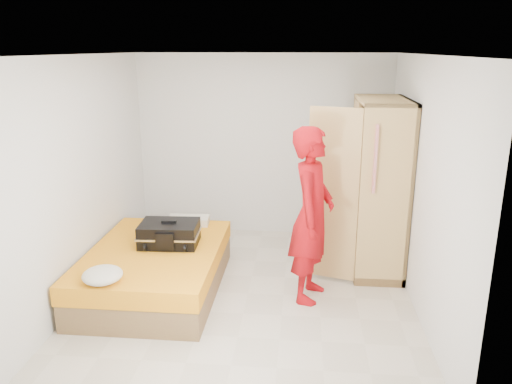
# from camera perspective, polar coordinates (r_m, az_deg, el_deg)

# --- Properties ---
(room) EXTENTS (4.00, 4.02, 2.60)m
(room) POSITION_cam_1_polar(r_m,az_deg,el_deg) (5.26, -0.99, 1.13)
(room) COLOR beige
(room) RESTS_ON ground
(bed) EXTENTS (1.42, 2.02, 0.50)m
(bed) POSITION_cam_1_polar(r_m,az_deg,el_deg) (5.82, -11.39, -8.67)
(bed) COLOR olive
(bed) RESTS_ON ground
(wardrobe) EXTENTS (1.15, 1.20, 2.10)m
(wardrobe) POSITION_cam_1_polar(r_m,az_deg,el_deg) (6.21, 13.39, 0.15)
(wardrobe) COLOR #E5C06F
(wardrobe) RESTS_ON ground
(person) EXTENTS (0.59, 0.78, 1.90)m
(person) POSITION_cam_1_polar(r_m,az_deg,el_deg) (5.34, 6.40, -2.65)
(person) COLOR #B50B0F
(person) RESTS_ON ground
(suitcase) EXTENTS (0.69, 0.53, 0.29)m
(suitcase) POSITION_cam_1_polar(r_m,az_deg,el_deg) (5.78, -9.88, -4.72)
(suitcase) COLOR black
(suitcase) RESTS_ON bed
(round_cushion) EXTENTS (0.38, 0.38, 0.15)m
(round_cushion) POSITION_cam_1_polar(r_m,az_deg,el_deg) (5.05, -17.14, -9.06)
(round_cushion) COLOR silver
(round_cushion) RESTS_ON bed
(pillow) EXTENTS (0.53, 0.30, 0.09)m
(pillow) POSITION_cam_1_polar(r_m,az_deg,el_deg) (6.42, -7.72, -3.23)
(pillow) COLOR silver
(pillow) RESTS_ON bed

